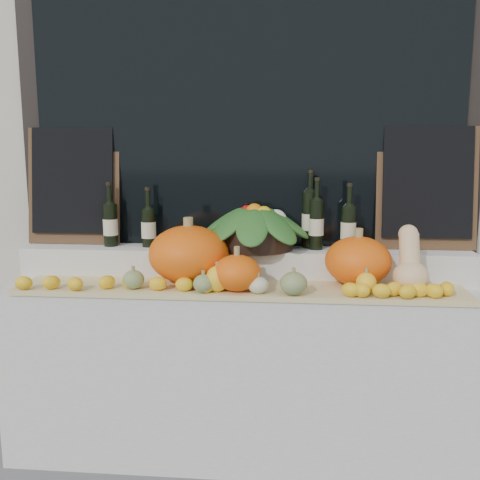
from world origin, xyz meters
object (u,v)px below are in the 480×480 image
object	(u,v)px
pumpkin_left	(189,254)
produce_bowl	(254,226)
wine_bottle_tall	(310,219)
butternut_squash	(410,265)
pumpkin_right	(358,261)

from	to	relation	value
pumpkin_left	produce_bowl	world-z (taller)	produce_bowl
produce_bowl	wine_bottle_tall	world-z (taller)	wine_bottle_tall
wine_bottle_tall	pumpkin_left	bearing A→B (deg)	-156.02
butternut_squash	produce_bowl	world-z (taller)	produce_bowl
butternut_squash	wine_bottle_tall	distance (m)	0.58
pumpkin_left	wine_bottle_tall	bearing A→B (deg)	23.98
pumpkin_right	wine_bottle_tall	size ratio (longest dim) A/B	0.78
butternut_squash	wine_bottle_tall	world-z (taller)	wine_bottle_tall
pumpkin_left	butternut_squash	xyz separation A→B (m)	(1.03, -0.07, -0.02)
butternut_squash	pumpkin_left	bearing A→B (deg)	175.86
pumpkin_left	pumpkin_right	bearing A→B (deg)	1.57
pumpkin_left	pumpkin_right	xyz separation A→B (m)	(0.81, 0.02, -0.02)
pumpkin_right	wine_bottle_tall	bearing A→B (deg)	132.70
pumpkin_right	wine_bottle_tall	xyz separation A→B (m)	(-0.22, 0.24, 0.17)
wine_bottle_tall	pumpkin_right	bearing A→B (deg)	-47.30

